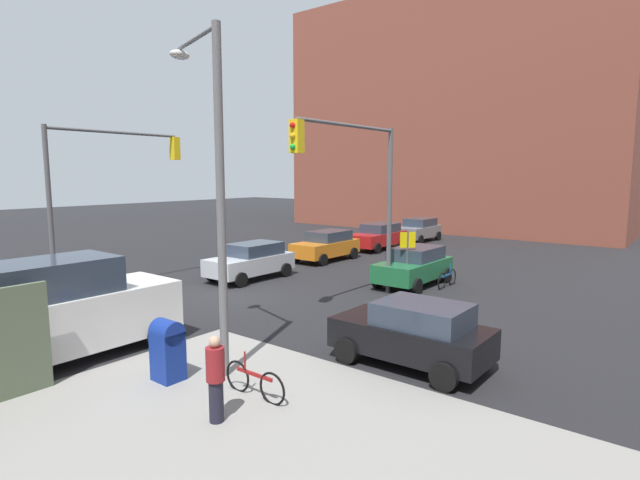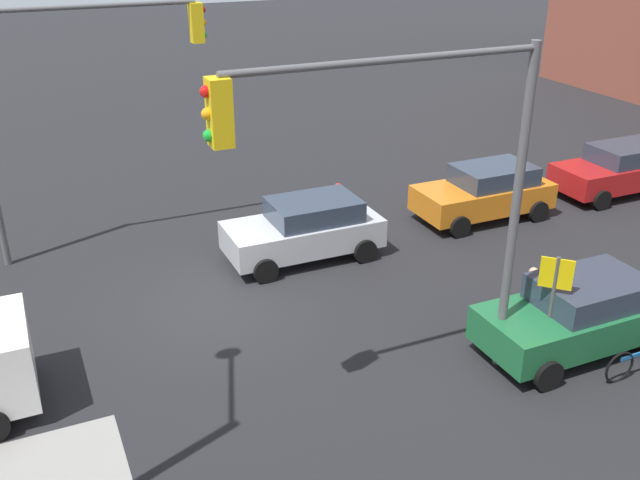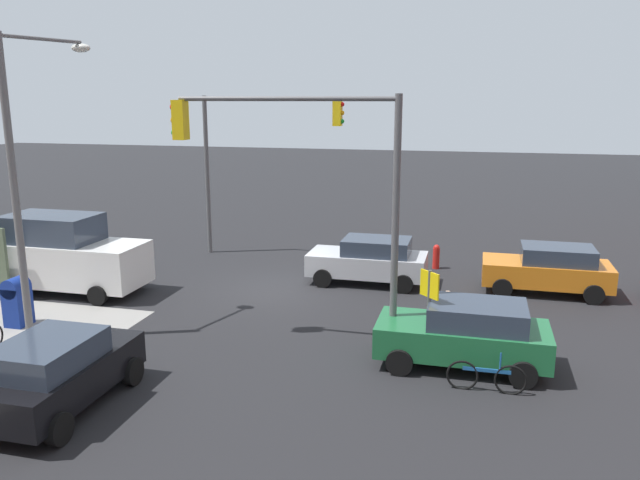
{
  "view_description": "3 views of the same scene",
  "coord_description": "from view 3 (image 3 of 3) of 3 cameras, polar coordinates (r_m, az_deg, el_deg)",
  "views": [
    {
      "loc": [
        12.66,
        14.55,
        4.72
      ],
      "look_at": [
        -2.19,
        2.82,
        2.21
      ],
      "focal_mm": 28.0,
      "sensor_mm": 36.0,
      "label": 1
    },
    {
      "loc": [
        3.85,
        14.23,
        8.46
      ],
      "look_at": [
        -2.0,
        1.16,
        1.86
      ],
      "focal_mm": 40.0,
      "sensor_mm": 36.0,
      "label": 2
    },
    {
      "loc": [
        -6.37,
        19.32,
        6.38
      ],
      "look_at": [
        -1.76,
        1.16,
        2.12
      ],
      "focal_mm": 35.0,
      "sensor_mm": 36.0,
      "label": 3
    }
  ],
  "objects": [
    {
      "name": "ground_plane",
      "position": [
        21.32,
        -3.84,
        -4.64
      ],
      "size": [
        120.0,
        120.0,
        0.0
      ],
      "primitive_type": "plane",
      "color": "black"
    },
    {
      "name": "traffic_signal_nw_corner",
      "position": [
        15.49,
        -1.41,
        6.41
      ],
      "size": [
        5.93,
        0.36,
        6.5
      ],
      "color": "#59595B",
      "rests_on": "ground"
    },
    {
      "name": "traffic_signal_se_corner",
      "position": [
        25.39,
        -5.69,
        8.84
      ],
      "size": [
        5.88,
        0.36,
        6.5
      ],
      "color": "#59595B",
      "rests_on": "ground"
    },
    {
      "name": "street_lamp_corner",
      "position": [
        18.07,
        -25.36,
        6.24
      ],
      "size": [
        1.1,
        2.57,
        8.0
      ],
      "color": "slate",
      "rests_on": "ground"
    },
    {
      "name": "warning_sign_two_way",
      "position": [
        15.26,
        9.93,
        -5.51
      ],
      "size": [
        0.48,
        0.48,
        2.4
      ],
      "color": "#4C4C4C",
      "rests_on": "ground"
    },
    {
      "name": "mailbox_blue",
      "position": [
        19.87,
        -25.95,
        -4.96
      ],
      "size": [
        0.56,
        0.64,
        1.43
      ],
      "color": "navy",
      "rests_on": "ground"
    },
    {
      "name": "fire_hydrant",
      "position": [
        24.29,
        10.58,
        -1.47
      ],
      "size": [
        0.26,
        0.26,
        0.94
      ],
      "color": "red",
      "rests_on": "ground"
    },
    {
      "name": "sedan_orange",
      "position": [
        22.16,
        20.17,
        -2.48
      ],
      "size": [
        4.11,
        2.02,
        1.62
      ],
      "color": "orange",
      "rests_on": "ground"
    },
    {
      "name": "sedan_green",
      "position": [
        15.63,
        13.18,
        -8.31
      ],
      "size": [
        4.09,
        2.02,
        1.62
      ],
      "color": "#1E6638",
      "rests_on": "ground"
    },
    {
      "name": "sedan_silver",
      "position": [
        22.0,
        4.56,
        -1.82
      ],
      "size": [
        4.11,
        2.02,
        1.62
      ],
      "color": "#B7BABF",
      "rests_on": "ground"
    },
    {
      "name": "sedan_black",
      "position": [
        14.34,
        -22.91,
        -10.99
      ],
      "size": [
        2.02,
        3.84,
        1.62
      ],
      "color": "black",
      "rests_on": "ground"
    },
    {
      "name": "van_white_delivery",
      "position": [
        22.62,
        -22.46,
        -1.22
      ],
      "size": [
        5.4,
        2.32,
        2.62
      ],
      "color": "white",
      "rests_on": "ground"
    },
    {
      "name": "pedestrian_crossing",
      "position": [
        16.5,
        11.5,
        -7.14
      ],
      "size": [
        0.36,
        0.36,
        1.6
      ],
      "rotation": [
        0.0,
        0.0,
        4.22
      ],
      "color": "navy",
      "rests_on": "ground"
    },
    {
      "name": "bicycle_at_crosswalk",
      "position": [
        14.63,
        14.97,
        -12.02
      ],
      "size": [
        1.75,
        0.05,
        0.97
      ],
      "color": "black",
      "rests_on": "ground"
    }
  ]
}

